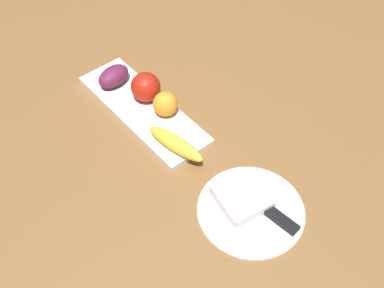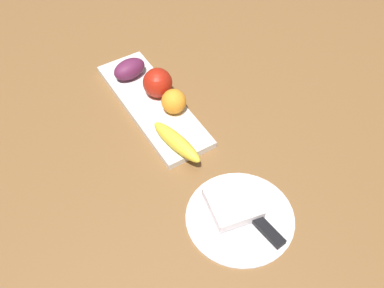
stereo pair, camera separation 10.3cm
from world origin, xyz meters
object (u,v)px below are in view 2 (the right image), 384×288
(orange_near_apple, at_px, (174,101))
(dinner_plate, at_px, (240,217))
(knife, at_px, (262,225))
(folded_napkin, at_px, (233,203))
(fruit_tray, at_px, (153,104))
(apple, at_px, (158,83))
(grape_bunch, at_px, (129,69))
(banana, at_px, (176,142))

(orange_near_apple, relative_size, dinner_plate, 0.27)
(orange_near_apple, relative_size, knife, 0.35)
(dinner_plate, distance_m, folded_napkin, 0.03)
(fruit_tray, distance_m, apple, 0.06)
(orange_near_apple, height_order, grape_bunch, orange_near_apple)
(fruit_tray, height_order, orange_near_apple, orange_near_apple)
(banana, relative_size, knife, 0.89)
(apple, relative_size, grape_bunch, 0.84)
(apple, distance_m, grape_bunch, 0.11)
(knife, bearing_deg, banana, 4.17)
(apple, bearing_deg, banana, 164.39)
(folded_napkin, bearing_deg, dinner_plate, 180.00)
(orange_near_apple, bearing_deg, apple, 3.55)
(folded_napkin, relative_size, knife, 0.59)
(banana, xyz_separation_m, orange_near_apple, (0.11, -0.06, 0.01))
(banana, bearing_deg, dinner_plate, -4.88)
(dinner_plate, bearing_deg, grape_bunch, 0.45)
(apple, distance_m, knife, 0.46)
(orange_near_apple, xyz_separation_m, dinner_plate, (-0.34, 0.03, -0.05))
(grape_bunch, bearing_deg, orange_near_apple, -168.04)
(fruit_tray, height_order, knife, knife)
(apple, xyz_separation_m, banana, (-0.18, 0.05, -0.02))
(grape_bunch, bearing_deg, dinner_plate, -179.55)
(knife, bearing_deg, dinner_plate, 23.80)
(knife, bearing_deg, fruit_tray, -2.44)
(dinner_plate, bearing_deg, apple, -3.95)
(grape_bunch, distance_m, knife, 0.56)
(apple, xyz_separation_m, folded_napkin, (-0.39, 0.03, -0.04))
(apple, relative_size, dinner_plate, 0.33)
(fruit_tray, relative_size, dinner_plate, 1.73)
(knife, bearing_deg, orange_near_apple, -6.96)
(orange_near_apple, height_order, folded_napkin, orange_near_apple)
(fruit_tray, relative_size, folded_napkin, 3.82)
(fruit_tray, distance_m, banana, 0.17)
(banana, height_order, orange_near_apple, orange_near_apple)
(banana, relative_size, dinner_plate, 0.68)
(banana, distance_m, dinner_plate, 0.23)
(apple, bearing_deg, orange_near_apple, -176.45)
(grape_bunch, distance_m, folded_napkin, 0.49)
(dinner_plate, xyz_separation_m, knife, (-0.04, -0.02, 0.01))
(dinner_plate, relative_size, folded_napkin, 2.20)
(dinner_plate, height_order, folded_napkin, folded_napkin)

